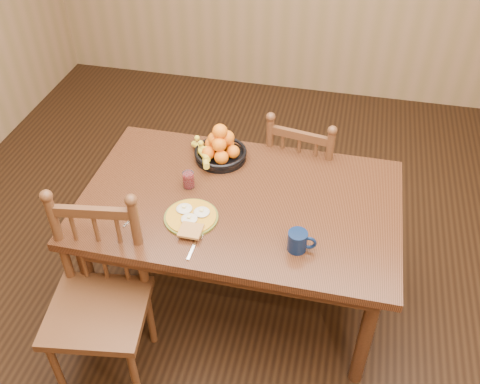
% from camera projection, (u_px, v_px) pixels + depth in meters
% --- Properties ---
extents(room, '(4.52, 5.02, 2.72)m').
position_uv_depth(room, '(240.00, 95.00, 2.30)').
color(room, black).
rests_on(room, ground).
extents(dining_table, '(1.60, 1.00, 0.75)m').
position_uv_depth(dining_table, '(240.00, 212.00, 2.75)').
color(dining_table, black).
rests_on(dining_table, ground).
extents(chair_far, '(0.49, 0.47, 0.94)m').
position_uv_depth(chair_far, '(302.00, 177.00, 3.30)').
color(chair_far, '#4A2716').
rests_on(chair_far, ground).
extents(chair_near, '(0.52, 0.50, 1.01)m').
position_uv_depth(chair_near, '(99.00, 302.00, 2.53)').
color(chair_near, '#4A2716').
rests_on(chair_near, ground).
extents(breakfast_plate, '(0.26, 0.29, 0.04)m').
position_uv_depth(breakfast_plate, '(191.00, 217.00, 2.58)').
color(breakfast_plate, '#59601E').
rests_on(breakfast_plate, dining_table).
extents(fork, '(0.03, 0.18, 0.00)m').
position_uv_depth(fork, '(195.00, 244.00, 2.45)').
color(fork, silver).
rests_on(fork, dining_table).
extents(spoon, '(0.05, 0.16, 0.01)m').
position_uv_depth(spoon, '(132.00, 212.00, 2.62)').
color(spoon, silver).
rests_on(spoon, dining_table).
extents(coffee_mug, '(0.13, 0.09, 0.10)m').
position_uv_depth(coffee_mug, '(298.00, 241.00, 2.40)').
color(coffee_mug, '#091735').
rests_on(coffee_mug, dining_table).
extents(juice_glass, '(0.06, 0.06, 0.09)m').
position_uv_depth(juice_glass, '(189.00, 180.00, 2.74)').
color(juice_glass, silver).
rests_on(juice_glass, dining_table).
extents(fruit_bowl, '(0.32, 0.32, 0.22)m').
position_uv_depth(fruit_bowl, '(219.00, 148.00, 2.92)').
color(fruit_bowl, black).
rests_on(fruit_bowl, dining_table).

